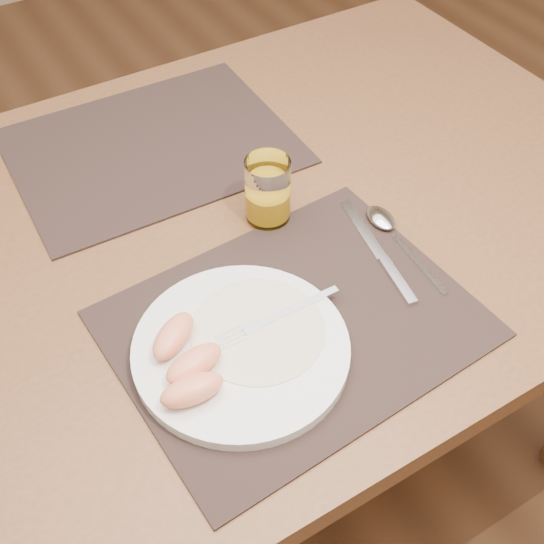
% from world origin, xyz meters
% --- Properties ---
extents(ground, '(5.00, 5.00, 0.00)m').
position_xyz_m(ground, '(0.00, 0.00, 0.00)').
color(ground, '#56341D').
rests_on(ground, ground).
extents(table, '(1.40, 0.90, 0.75)m').
position_xyz_m(table, '(0.00, 0.00, 0.67)').
color(table, brown).
rests_on(table, ground).
extents(placemat_near, '(0.47, 0.37, 0.00)m').
position_xyz_m(placemat_near, '(-0.01, -0.22, 0.75)').
color(placemat_near, '#2D201C').
rests_on(placemat_near, table).
extents(placemat_far, '(0.46, 0.36, 0.00)m').
position_xyz_m(placemat_far, '(-0.01, 0.22, 0.75)').
color(placemat_far, '#2D201C').
rests_on(placemat_far, table).
extents(plate, '(0.27, 0.27, 0.02)m').
position_xyz_m(plate, '(-0.09, -0.23, 0.76)').
color(plate, white).
rests_on(plate, placemat_near).
extents(plate_dressing, '(0.17, 0.17, 0.00)m').
position_xyz_m(plate_dressing, '(-0.06, -0.22, 0.77)').
color(plate_dressing, white).
rests_on(plate_dressing, plate).
extents(fork, '(0.17, 0.02, 0.00)m').
position_xyz_m(fork, '(-0.04, -0.21, 0.77)').
color(fork, silver).
rests_on(fork, plate).
extents(knife, '(0.06, 0.22, 0.01)m').
position_xyz_m(knife, '(0.16, -0.19, 0.76)').
color(knife, silver).
rests_on(knife, placemat_near).
extents(spoon, '(0.04, 0.19, 0.01)m').
position_xyz_m(spoon, '(0.20, -0.14, 0.76)').
color(spoon, silver).
rests_on(spoon, placemat_near).
extents(juice_glass, '(0.07, 0.07, 0.10)m').
position_xyz_m(juice_glass, '(0.06, -0.03, 0.80)').
color(juice_glass, white).
rests_on(juice_glass, placemat_near).
extents(grapefruit_wedges, '(0.10, 0.14, 0.03)m').
position_xyz_m(grapefruit_wedges, '(-0.17, -0.23, 0.79)').
color(grapefruit_wedges, '#F99066').
rests_on(grapefruit_wedges, plate).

